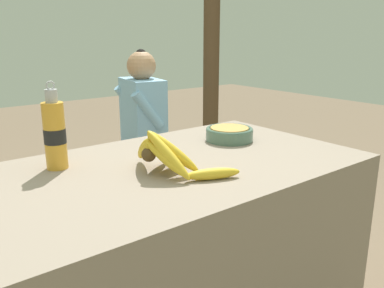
# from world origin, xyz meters

# --- Properties ---
(market_counter) EXTENTS (1.38, 0.79, 0.75)m
(market_counter) POSITION_xyz_m (0.00, 0.00, 0.37)
(market_counter) COLOR gray
(market_counter) RESTS_ON ground_plane
(banana_bunch_ripe) EXTENTS (0.19, 0.32, 0.16)m
(banana_bunch_ripe) POSITION_xyz_m (-0.08, -0.05, 0.82)
(banana_bunch_ripe) COLOR #4C381E
(banana_bunch_ripe) RESTS_ON market_counter
(serving_bowl) EXTENTS (0.20, 0.20, 0.06)m
(serving_bowl) POSITION_xyz_m (0.39, 0.11, 0.78)
(serving_bowl) COLOR #4C6B5B
(serving_bowl) RESTS_ON market_counter
(water_bottle) EXTENTS (0.07, 0.07, 0.30)m
(water_bottle) POSITION_xyz_m (-0.33, 0.20, 0.87)
(water_bottle) COLOR gold
(water_bottle) RESTS_ON market_counter
(loose_banana_front) EXTENTS (0.18, 0.10, 0.04)m
(loose_banana_front) POSITION_xyz_m (0.02, -0.21, 0.77)
(loose_banana_front) COLOR gold
(loose_banana_front) RESTS_ON market_counter
(wooden_bench) EXTENTS (1.56, 0.32, 0.39)m
(wooden_bench) POSITION_xyz_m (0.21, 1.12, 0.33)
(wooden_bench) COLOR brown
(wooden_bench) RESTS_ON ground_plane
(seated_vendor) EXTENTS (0.44, 0.42, 1.10)m
(seated_vendor) POSITION_xyz_m (0.51, 1.10, 0.62)
(seated_vendor) COLOR #564C60
(seated_vendor) RESTS_ON ground_plane
(banana_bunch_green) EXTENTS (0.18, 0.30, 0.13)m
(banana_bunch_green) POSITION_xyz_m (-0.19, 1.12, 0.45)
(banana_bunch_green) COLOR #4C381E
(banana_bunch_green) RESTS_ON wooden_bench
(support_post_far) EXTENTS (0.14, 0.14, 2.74)m
(support_post_far) POSITION_xyz_m (1.51, 1.54, 1.37)
(support_post_far) COLOR #4C3823
(support_post_far) RESTS_ON ground_plane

